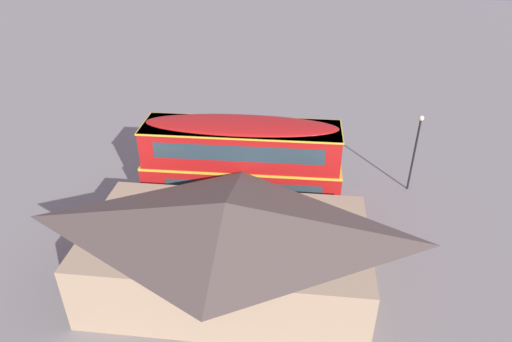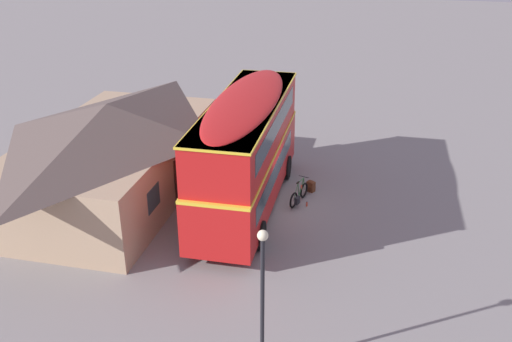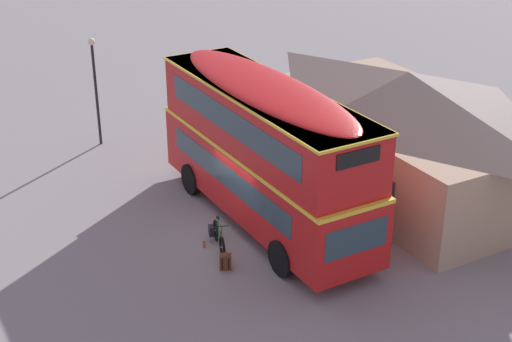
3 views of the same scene
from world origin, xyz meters
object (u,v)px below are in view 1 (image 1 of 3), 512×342
double_decker_bus (241,161)px  touring_bicycle (234,178)px  backpack_on_ground (214,175)px  street_lamp (416,145)px  water_bottle_red_squeeze (238,179)px

double_decker_bus → touring_bicycle: size_ratio=5.85×
touring_bicycle → backpack_on_ground: 1.25m
touring_bicycle → street_lamp: size_ratio=0.38×
touring_bicycle → water_bottle_red_squeeze: touring_bicycle is taller
double_decker_bus → street_lamp: 9.25m
water_bottle_red_squeeze → touring_bicycle: bearing=62.0°
touring_bicycle → street_lamp: bearing=-176.7°
double_decker_bus → touring_bicycle: (0.78, -2.07, -2.27)m
double_decker_bus → touring_bicycle: 3.17m
backpack_on_ground → street_lamp: bearing=-178.9°
double_decker_bus → street_lamp: bearing=-163.6°
backpack_on_ground → water_bottle_red_squeeze: backpack_on_ground is taller
water_bottle_red_squeeze → street_lamp: bearing=-179.0°
touring_bicycle → street_lamp: street_lamp is taller
backpack_on_ground → double_decker_bus: bearing=129.2°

